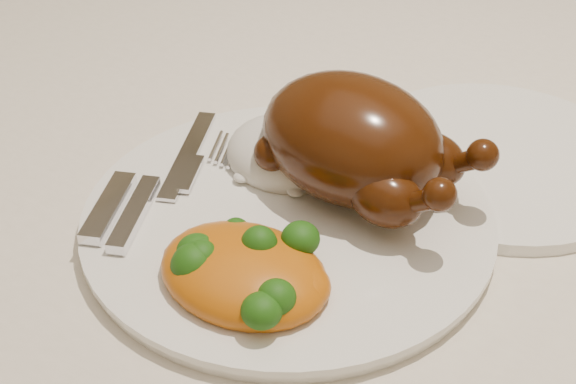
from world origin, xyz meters
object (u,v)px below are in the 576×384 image
Objects in this scene: dinner_plate at (288,220)px; roast_chicken at (356,141)px; dining_table at (257,199)px; side_plate at (497,158)px.

roast_chicken is (0.03, 0.05, 0.05)m from dinner_plate.
roast_chicken reaches higher than dining_table.
roast_chicken is at bearing 65.18° from dinner_plate.
dinner_plate is at bearing -119.66° from side_plate.
dinner_plate reaches higher than dining_table.
roast_chicken is at bearing -121.74° from side_plate.
roast_chicken reaches higher than dinner_plate.
side_plate is at bearing 13.22° from dining_table.
roast_chicken reaches higher than side_plate.
dining_table is 0.21m from dinner_plate.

